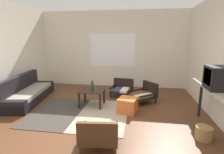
{
  "coord_description": "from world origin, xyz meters",
  "views": [
    {
      "loc": [
        1.0,
        -3.33,
        1.73
      ],
      "look_at": [
        0.28,
        1.16,
        0.74
      ],
      "focal_mm": 28.3,
      "sensor_mm": 36.0,
      "label": 1
    }
  ],
  "objects": [
    {
      "name": "glass_bottle",
      "position": [
        -0.19,
        0.89,
        0.54
      ],
      "size": [
        0.07,
        0.07,
        0.27
      ],
      "color": "#194723",
      "rests_on": "coffee_table"
    },
    {
      "name": "couch",
      "position": [
        -2.11,
        1.0,
        0.23
      ],
      "size": [
        0.99,
        2.14,
        0.73
      ],
      "color": "black",
      "rests_on": "ground"
    },
    {
      "name": "coffee_table",
      "position": [
        -0.21,
        0.92,
        0.34
      ],
      "size": [
        0.62,
        0.56,
        0.43
      ],
      "color": "black",
      "rests_on": "ground"
    },
    {
      "name": "far_wall_with_window",
      "position": [
        0.0,
        3.06,
        1.35
      ],
      "size": [
        5.6,
        0.13,
        2.7
      ],
      "color": "silver",
      "rests_on": "ground"
    },
    {
      "name": "armchair_corner",
      "position": [
        1.15,
        1.46,
        0.24
      ],
      "size": [
        0.85,
        0.85,
        0.54
      ],
      "color": "black",
      "rests_on": "ground"
    },
    {
      "name": "ground_plane",
      "position": [
        0.0,
        0.0,
        0.0
      ],
      "size": [
        7.8,
        7.8,
        0.0
      ],
      "primitive_type": "plane",
      "color": "#56331E"
    },
    {
      "name": "armchair_by_window",
      "position": [
        0.48,
        1.9,
        0.23
      ],
      "size": [
        0.71,
        0.64,
        0.51
      ],
      "color": "black",
      "rests_on": "ground"
    },
    {
      "name": "clay_vase",
      "position": [
        2.37,
        0.21,
        0.98
      ],
      "size": [
        0.26,
        0.26,
        0.3
      ],
      "color": "brown",
      "rests_on": "console_shelf"
    },
    {
      "name": "armchair_striped_foreground",
      "position": [
        0.39,
        -0.86,
        0.25
      ],
      "size": [
        0.68,
        0.64,
        0.54
      ],
      "color": "#472D19",
      "rests_on": "ground"
    },
    {
      "name": "wicker_basket",
      "position": [
        2.14,
        -0.31,
        0.11
      ],
      "size": [
        0.28,
        0.28,
        0.23
      ],
      "primitive_type": "cylinder",
      "color": "#9E7A4C",
      "rests_on": "ground"
    },
    {
      "name": "area_rug",
      "position": [
        -0.38,
        0.41,
        0.01
      ],
      "size": [
        2.25,
        1.86,
        0.01
      ],
      "color": "#38332D",
      "rests_on": "ground"
    },
    {
      "name": "crt_television",
      "position": [
        2.37,
        -0.14,
        1.07
      ],
      "size": [
        0.44,
        0.44,
        0.4
      ],
      "color": "black",
      "rests_on": "console_shelf"
    },
    {
      "name": "ottoman_orange",
      "position": [
        0.74,
        0.64,
        0.18
      ],
      "size": [
        0.5,
        0.5,
        0.35
      ],
      "primitive_type": "cube",
      "rotation": [
        0.0,
        0.0,
        -0.22
      ],
      "color": "#D1662D",
      "rests_on": "ground"
    },
    {
      "name": "console_shelf",
      "position": [
        2.37,
        -0.07,
        0.77
      ],
      "size": [
        0.39,
        1.67,
        0.87
      ],
      "color": "#B2AD9E",
      "rests_on": "ground"
    }
  ]
}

